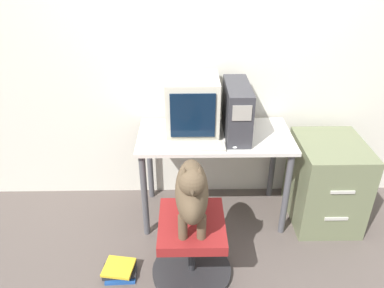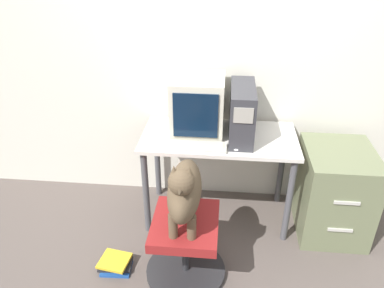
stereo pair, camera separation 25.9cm
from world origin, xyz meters
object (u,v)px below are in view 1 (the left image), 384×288
object	(u,v)px
crt_monitor	(192,105)
book_stack_floor	(120,271)
filing_cabinet	(326,182)
office_chair	(192,247)
pc_tower	(237,110)
dog	(192,190)
keyboard	(193,146)

from	to	relation	value
crt_monitor	book_stack_floor	size ratio (longest dim) A/B	1.78
filing_cabinet	book_stack_floor	xyz separation A→B (m)	(-1.62, -0.61, -0.32)
filing_cabinet	office_chair	bearing A→B (deg)	-151.42
pc_tower	book_stack_floor	xyz separation A→B (m)	(-0.86, -0.69, -0.93)
pc_tower	book_stack_floor	world-z (taller)	pc_tower
pc_tower	dog	size ratio (longest dim) A/B	0.93
keyboard	dog	world-z (taller)	dog
filing_cabinet	dog	bearing A→B (deg)	-150.36
crt_monitor	filing_cabinet	distance (m)	1.27
dog	filing_cabinet	distance (m)	1.33
crt_monitor	dog	xyz separation A→B (m)	(-0.02, -0.77, -0.24)
crt_monitor	pc_tower	world-z (taller)	crt_monitor
pc_tower	office_chair	world-z (taller)	pc_tower
dog	crt_monitor	bearing A→B (deg)	88.77
crt_monitor	filing_cabinet	xyz separation A→B (m)	(1.09, -0.14, -0.63)
dog	filing_cabinet	world-z (taller)	dog
dog	filing_cabinet	bearing A→B (deg)	29.64
keyboard	book_stack_floor	world-z (taller)	keyboard
crt_monitor	office_chair	distance (m)	1.05
keyboard	book_stack_floor	xyz separation A→B (m)	(-0.53, -0.47, -0.74)
pc_tower	dog	bearing A→B (deg)	-116.53
office_chair	book_stack_floor	xyz separation A→B (m)	(-0.51, -0.01, -0.21)
filing_cabinet	book_stack_floor	distance (m)	1.76
office_chair	pc_tower	bearing A→B (deg)	62.58
pc_tower	filing_cabinet	bearing A→B (deg)	-5.56
dog	keyboard	bearing A→B (deg)	87.79
keyboard	dog	xyz separation A→B (m)	(-0.02, -0.49, -0.04)
pc_tower	crt_monitor	bearing A→B (deg)	168.06
pc_tower	office_chair	xyz separation A→B (m)	(-0.35, -0.68, -0.72)
keyboard	filing_cabinet	xyz separation A→B (m)	(1.09, 0.14, -0.43)
crt_monitor	filing_cabinet	bearing A→B (deg)	-7.54
crt_monitor	office_chair	bearing A→B (deg)	-91.28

